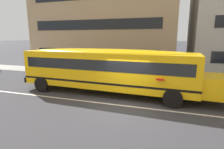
% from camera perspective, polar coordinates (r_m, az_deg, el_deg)
% --- Properties ---
extents(ground_plane, '(400.00, 400.00, 0.00)m').
position_cam_1_polar(ground_plane, '(10.16, 3.82, -9.85)').
color(ground_plane, '#38383D').
extents(sidewalk_far, '(120.00, 3.00, 0.01)m').
position_cam_1_polar(sidewalk_far, '(17.91, 10.26, -0.53)').
color(sidewalk_far, gray).
rests_on(sidewalk_far, ground_plane).
extents(lane_centreline, '(110.00, 0.16, 0.01)m').
position_cam_1_polar(lane_centreline, '(10.16, 3.82, -9.83)').
color(lane_centreline, silver).
rests_on(lane_centreline, ground_plane).
extents(school_bus, '(13.45, 3.47, 2.99)m').
position_cam_1_polar(school_bus, '(11.94, -0.67, 2.26)').
color(school_bus, yellow).
rests_on(school_bus, ground_plane).
extents(apartment_block_far_left, '(17.65, 11.18, 13.30)m').
position_cam_1_polar(apartment_block_far_left, '(25.97, -0.83, 18.10)').
color(apartment_block_far_left, tan).
rests_on(apartment_block_far_left, ground_plane).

